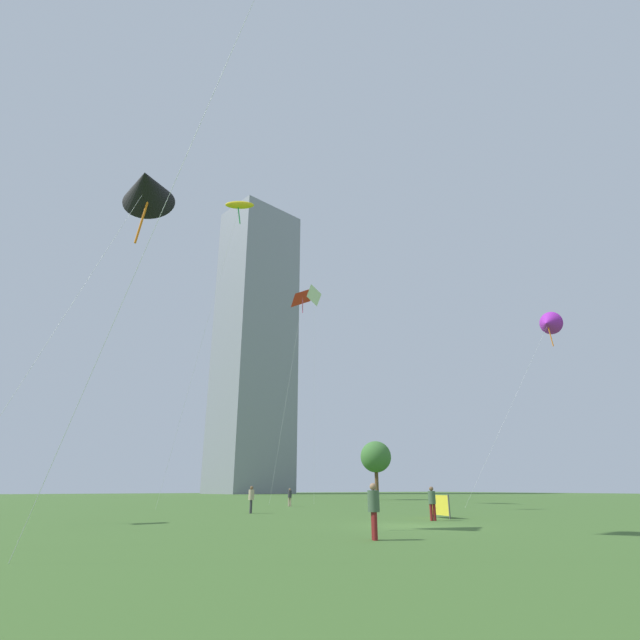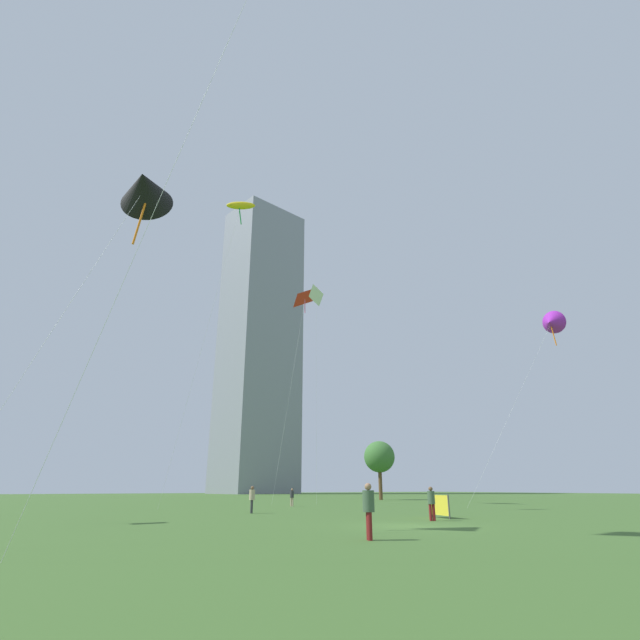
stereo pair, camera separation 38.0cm
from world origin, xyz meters
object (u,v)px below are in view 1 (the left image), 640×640
Objects in this scene: kite_flying_0 at (314,297)px; distant_highrise_0 at (255,342)px; person_standing_1 at (432,501)px; kite_flying_3 at (147,188)px; kite_flying_5 at (302,298)px; park_tree_0 at (376,457)px; person_standing_0 at (374,507)px; person_standing_2 at (251,497)px; kite_flying_4 at (548,323)px; person_standing_3 at (290,496)px; kite_flying_6 at (240,205)px; event_banner at (440,505)px.

distant_highrise_0 is (34.34, 89.23, 22.63)m from kite_flying_0.
kite_flying_3 is (-15.70, 1.67, 14.19)m from person_standing_1.
kite_flying_5 reaches higher than kite_flying_3.
kite_flying_0 is 28.46m from park_tree_0.
person_standing_0 is 1.03× the size of person_standing_2.
kite_flying_4 is (16.48, -17.02, -4.95)m from kite_flying_0.
person_standing_3 is 31.39m from kite_flying_3.
park_tree_0 is at bearing -13.74° from person_standing_0.
kite_flying_0 is at bearing -144.44° from park_tree_0.
kite_flying_6 is at bearing -126.54° from distant_highrise_0.
person_standing_0 is 37.96m from kite_flying_4.
kite_flying_3 is at bearing 68.44° from person_standing_0.
person_standing_0 is at bearing -111.65° from person_standing_1.
distant_highrise_0 is (50.18, 118.32, 43.41)m from person_standing_0.
distant_highrise_0 is 125.55m from event_banner.
park_tree_0 is at bearing 32.91° from kite_flying_6.
park_tree_0 is (18.56, 10.12, -17.20)m from kite_flying_5.
distant_highrise_0 is at bearing 70.42° from event_banner.
person_standing_1 is 29.17m from kite_flying_4.
kite_flying_4 is at bearing 98.98° from person_standing_2.
kite_flying_6 is 0.30× the size of distant_highrise_0.
kite_flying_5 is (23.48, 25.04, 7.81)m from kite_flying_3.
distant_highrise_0 reaches higher than event_banner.
kite_flying_3 is (-11.03, -10.35, 14.16)m from person_standing_2.
kite_flying_3 reaches higher than person_standing_0.
person_standing_0 is at bearing -129.28° from park_tree_0.
kite_flying_3 is at bearing -140.08° from park_tree_0.
kite_flying_6 reaches higher than person_standing_2.
distant_highrise_0 is (46.51, 95.82, 18.54)m from kite_flying_6.
kite_flying_5 is (16.41, 32.64, 21.95)m from person_standing_0.
person_standing_3 is (8.43, 9.73, -0.10)m from person_standing_2.
distant_highrise_0 reaches higher than kite_flying_6.
distant_highrise_0 is (33.77, 85.69, 21.46)m from kite_flying_5.
event_banner is at bearing -29.69° from person_standing_0.
person_standing_2 is 20.72m from kite_flying_3.
event_banner is (-5.68, -25.18, -22.29)m from kite_flying_5.
person_standing_3 is 0.07× the size of kite_flying_0.
person_standing_3 is at bearing -128.93° from kite_flying_5.
kite_flying_3 is 0.70× the size of kite_flying_5.
person_standing_3 is at bearing 30.62° from kite_flying_6.
kite_flying_5 is at bearing -122.16° from distant_highrise_0.
kite_flying_4 reaches higher than person_standing_0.
person_standing_1 is at bearing -73.32° from kite_flying_6.
person_standing_1 is 0.21× the size of park_tree_0.
kite_flying_6 is (-0.30, 4.56, 24.89)m from person_standing_2.
kite_flying_3 is at bearing -136.82° from kite_flying_0.
distant_highrise_0 is at bearing 80.46° from kite_flying_4.
kite_flying_3 is at bearing -152.19° from person_standing_1.
kite_flying_3 is 21.27m from kite_flying_6.
kite_flying_6 reaches higher than kite_flying_3.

